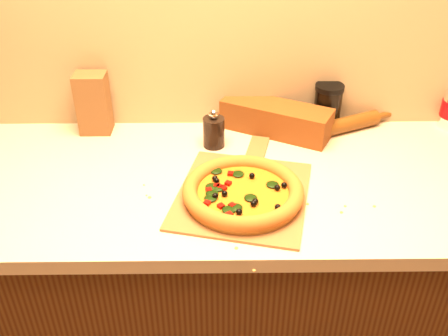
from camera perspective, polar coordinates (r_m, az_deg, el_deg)
cabinet at (r=1.71m, az=-0.20°, el=-14.13°), size 2.80×0.65×0.86m
countertop at (r=1.42m, az=-0.23°, el=-1.62°), size 2.84×0.68×0.04m
pizza_peel at (r=1.34m, az=2.24°, el=-2.70°), size 0.41×0.54×0.01m
pizza at (r=1.30m, az=2.18°, el=-2.72°), size 0.32×0.32×0.04m
bottle_cap at (r=1.34m, az=-2.63°, el=-2.74°), size 0.03×0.03×0.01m
pepper_grinder at (r=1.53m, az=-1.17°, el=4.25°), size 0.07×0.07×0.13m
rolling_pin at (r=1.66m, az=13.60°, el=4.83°), size 0.34×0.17×0.05m
bread_bag at (r=1.62m, az=5.94°, el=5.64°), size 0.36×0.26×0.10m
paper_bag at (r=1.64m, az=-14.70°, el=7.16°), size 0.10×0.08×0.20m
dark_jar at (r=1.66m, az=11.75°, el=6.95°), size 0.09×0.09×0.15m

